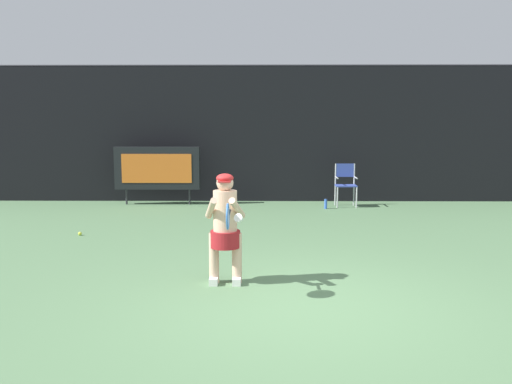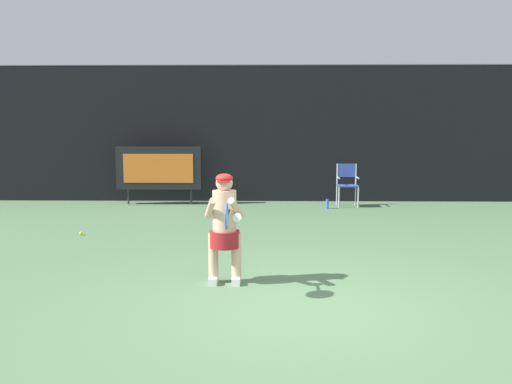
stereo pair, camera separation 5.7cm
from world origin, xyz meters
name	(u,v)px [view 2 (the right image)]	position (x,y,z in m)	size (l,w,h in m)	color
ground	(305,314)	(0.00, -0.19, -0.01)	(18.00, 22.00, 0.03)	#537750
backdrop_screen	(282,134)	(0.00, 8.50, 1.81)	(18.00, 0.12, 3.66)	black
scoreboard	(159,168)	(-3.20, 7.82, 0.95)	(2.20, 0.21, 1.50)	black
umpire_chair	(347,182)	(1.64, 7.56, 0.62)	(0.52, 0.44, 1.08)	#B7B7BC
water_bottle	(327,204)	(1.09, 7.13, 0.12)	(0.07, 0.07, 0.27)	blue
tennis_player	(225,225)	(-0.97, 0.93, 0.78)	(0.53, 0.61, 1.44)	white
tennis_racket	(227,216)	(-0.89, 0.25, 1.01)	(0.03, 0.60, 0.31)	black
tennis_ball_loose	(81,233)	(-3.91, 3.89, 0.03)	(0.07, 0.07, 0.07)	#CCDB3D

